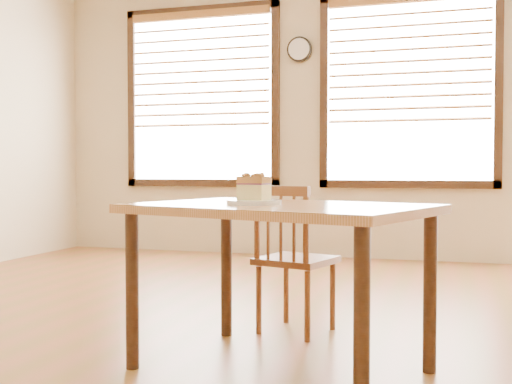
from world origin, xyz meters
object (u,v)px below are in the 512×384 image
at_px(plate, 254,202).
at_px(cake_slice, 254,187).
at_px(cafe_table_main, 280,225).
at_px(cafe_chair_main, 293,258).
at_px(wall_clock, 299,49).

height_order(plate, cake_slice, cake_slice).
relative_size(cafe_table_main, cafe_chair_main, 1.77).
distance_m(wall_clock, cafe_chair_main, 3.61).
height_order(wall_clock, cafe_chair_main, wall_clock).
height_order(cafe_chair_main, cake_slice, cake_slice).
height_order(cafe_table_main, cafe_chair_main, cafe_chair_main).
relative_size(cafe_chair_main, plate, 3.38).
bearing_deg(wall_clock, cafe_chair_main, -77.10).
bearing_deg(cafe_chair_main, wall_clock, -61.79).
relative_size(cafe_chair_main, cake_slice, 5.58).
xyz_separation_m(cafe_table_main, cafe_chair_main, (-0.10, 0.66, -0.24)).
distance_m(wall_clock, cake_slice, 4.08).
bearing_deg(cafe_table_main, wall_clock, 119.26).
xyz_separation_m(plate, cake_slice, (0.00, -0.00, 0.07)).
distance_m(wall_clock, cafe_table_main, 4.11).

